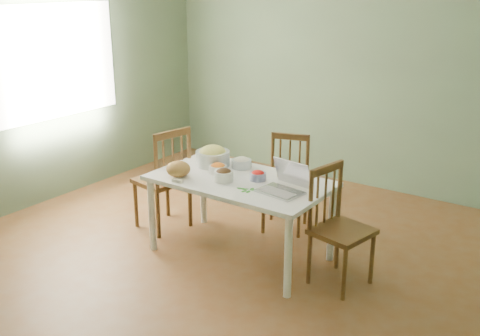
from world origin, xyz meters
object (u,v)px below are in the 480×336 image
Objects in this scene: dining_table at (240,217)px; bread_boule at (178,169)px; chair_left at (162,178)px; bowl_squash at (213,156)px; laptop at (280,179)px; chair_far at (285,184)px; chair_right at (342,229)px.

bread_boule is at bearing -152.50° from dining_table.
chair_left is 3.27× the size of bowl_squash.
laptop is (0.92, 0.17, 0.05)m from bread_boule.
bowl_squash is at bearing 82.34° from bread_boule.
bowl_squash is at bearing 111.63° from chair_left.
dining_table is 0.98m from chair_left.
chair_left is at bearing -177.54° from laptop.
chair_far is 1.12m from chair_right.
chair_right is 4.59× the size of bread_boule.
chair_right is (0.94, 0.05, 0.12)m from dining_table.
chair_left is 1.46m from laptop.
bread_boule is at bearing 113.58° from chair_right.
chair_right is at bearing 11.85° from bread_boule.
chair_left reaches higher than dining_table.
laptop is at bearing -10.15° from dining_table.
laptop is (1.41, -0.14, 0.32)m from chair_left.
dining_table is 1.49× the size of chair_left.
laptop reaches higher than bowl_squash.
laptop reaches higher than bread_boule.
chair_far is at bearing 86.75° from dining_table.
chair_right is 1.48m from bread_boule.
chair_right reaches higher than laptop.
chair_left reaches higher than bowl_squash.
laptop is (-0.50, -0.13, 0.35)m from chair_right.
chair_right is at bearing -53.79° from chair_far.
chair_far is (0.04, 0.71, 0.10)m from dining_table.
chair_right reaches higher than bread_boule.
chair_far is at bearing 49.48° from bowl_squash.
laptop is at bearing 10.32° from bread_boule.
chair_left is at bearing -169.19° from bowl_squash.
bread_boule is 0.94m from laptop.
dining_table is at bearing -111.13° from chair_far.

